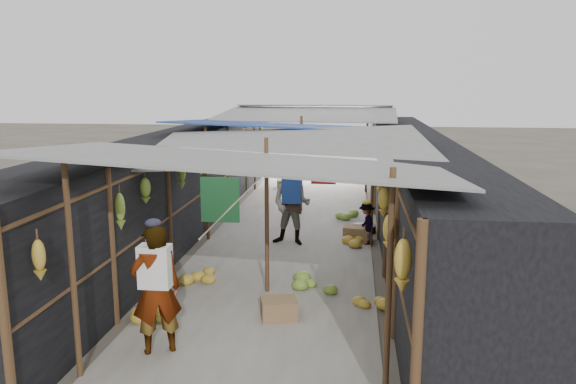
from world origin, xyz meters
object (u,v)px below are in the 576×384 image
at_px(vendor_elderly, 156,290).
at_px(vendor_seated, 367,224).
at_px(crate_near, 279,309).
at_px(shopper_blue, 292,204).
at_px(black_basin, 364,229).

xyz_separation_m(vendor_elderly, vendor_seated, (2.78, 5.31, -0.40)).
relative_size(crate_near, shopper_blue, 0.29).
xyz_separation_m(black_basin, shopper_blue, (-1.58, -1.23, 0.81)).
height_order(shopper_blue, vendor_seated, shopper_blue).
distance_m(black_basin, shopper_blue, 2.16).
bearing_deg(shopper_blue, vendor_seated, 18.25).
distance_m(black_basin, vendor_seated, 1.13).
bearing_deg(crate_near, black_basin, 61.53).
bearing_deg(vendor_elderly, shopper_blue, -128.94).
height_order(black_basin, vendor_seated, vendor_seated).
bearing_deg(black_basin, shopper_blue, -142.08).
height_order(vendor_elderly, shopper_blue, shopper_blue).
height_order(crate_near, vendor_elderly, vendor_elderly).
bearing_deg(vendor_seated, shopper_blue, -95.15).
bearing_deg(vendor_seated, black_basin, 170.43).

